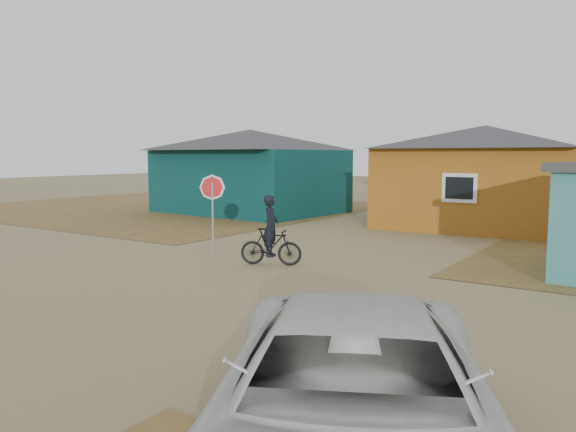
# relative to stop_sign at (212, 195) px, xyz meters

# --- Properties ---
(ground) EXTENTS (120.00, 120.00, 0.00)m
(ground) POSITION_rel_stop_sign_xyz_m (2.33, -3.84, -1.64)
(ground) COLOR #8E7A52
(grass_nw) EXTENTS (20.00, 18.00, 0.00)m
(grass_nw) POSITION_rel_stop_sign_xyz_m (-11.67, 9.16, -1.64)
(grass_nw) COLOR brown
(grass_nw) RESTS_ON ground
(house_teal) EXTENTS (8.93, 7.08, 4.00)m
(house_teal) POSITION_rel_stop_sign_xyz_m (-6.17, 9.66, 0.41)
(house_teal) COLOR #093131
(house_teal) RESTS_ON ground
(house_yellow) EXTENTS (7.72, 6.76, 3.90)m
(house_yellow) POSITION_rel_stop_sign_xyz_m (4.83, 10.15, 0.36)
(house_yellow) COLOR #9C5B18
(house_yellow) RESTS_ON ground
(house_pale_west) EXTENTS (7.04, 6.15, 3.60)m
(house_pale_west) POSITION_rel_stop_sign_xyz_m (-3.67, 30.16, 0.21)
(house_pale_west) COLOR #9AA28B
(house_pale_west) RESTS_ON ground
(house_pale_north) EXTENTS (6.28, 5.81, 3.40)m
(house_pale_north) POSITION_rel_stop_sign_xyz_m (-11.67, 42.16, 0.11)
(house_pale_north) COLOR #9AA28B
(house_pale_north) RESTS_ON ground
(stop_sign) EXTENTS (0.71, 0.21, 2.21)m
(stop_sign) POSITION_rel_stop_sign_xyz_m (0.00, 0.00, 0.00)
(stop_sign) COLOR gray
(stop_sign) RESTS_ON ground
(cyclist) EXTENTS (1.61, 1.03, 1.77)m
(cyclist) POSITION_rel_stop_sign_xyz_m (2.52, -0.66, -1.00)
(cyclist) COLOR black
(cyclist) RESTS_ON ground
(vehicle) EXTENTS (4.51, 5.75, 1.45)m
(vehicle) POSITION_rel_stop_sign_xyz_m (8.68, -8.04, -0.92)
(vehicle) COLOR silver
(vehicle) RESTS_ON ground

